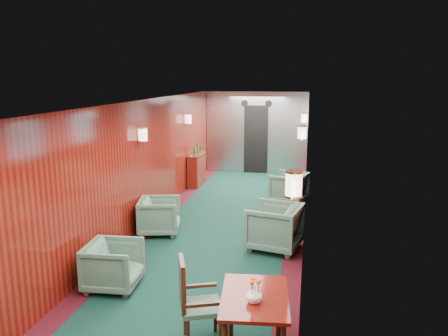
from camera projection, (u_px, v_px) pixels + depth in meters
The scene contains 12 objects.
room at pixel (213, 151), 7.11m from camera, with size 12.00×12.10×2.40m.
bulkhead at pixel (256, 133), 12.88m from camera, with size 2.98×0.17×2.39m.
windows_right at pixel (305, 162), 7.10m from camera, with size 0.02×8.60×0.80m.
wall_sconces at pixel (220, 137), 7.62m from camera, with size 2.97×7.97×0.25m.
dining_table at pixel (255, 306), 4.32m from camera, with size 0.75×1.00×0.70m.
side_chair at pixel (193, 298), 4.61m from camera, with size 0.54×0.56×0.96m.
credenza at pixel (197, 169), 11.48m from camera, with size 0.29×0.93×1.11m.
flower_vase at pixel (254, 295), 4.15m from camera, with size 0.16×0.16×0.16m, color white.
armchair_left_near at pixel (113, 265), 5.88m from camera, with size 0.68×0.70×0.64m, color #1B4033.
armchair_left_far at pixel (160, 216), 7.94m from camera, with size 0.71×0.73×0.66m, color #1B4033.
armchair_right_near at pixel (274, 227), 7.22m from camera, with size 0.82×0.84×0.76m, color #1B4033.
armchair_right_far at pixel (289, 187), 9.91m from camera, with size 0.74×0.76×0.69m, color #1B4033.
Camera 1 is at (1.52, -6.85, 2.82)m, focal length 35.00 mm.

